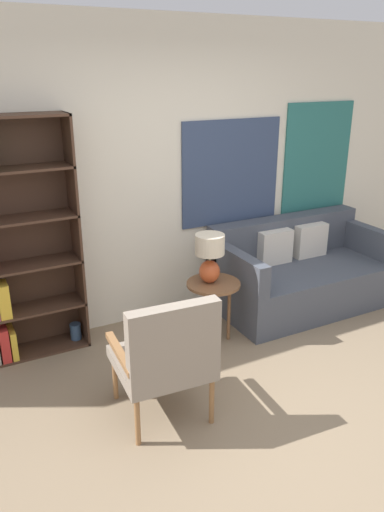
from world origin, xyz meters
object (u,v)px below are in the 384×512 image
(armchair, at_px, (167,353))
(couch, at_px, (300,274))
(table_lamp, at_px, (210,255))
(side_table, at_px, (213,290))

(armchair, distance_m, couch, 2.24)
(armchair, xyz_separation_m, table_lamp, (0.79, 0.84, 0.27))
(couch, relative_size, side_table, 3.18)
(table_lamp, bearing_deg, couch, 10.26)
(armchair, height_order, side_table, armchair)
(couch, distance_m, table_lamp, 1.29)
(table_lamp, bearing_deg, side_table, -45.58)
(table_lamp, bearing_deg, armchair, -133.27)
(side_table, bearing_deg, armchair, -135.08)
(armchair, relative_size, table_lamp, 2.17)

